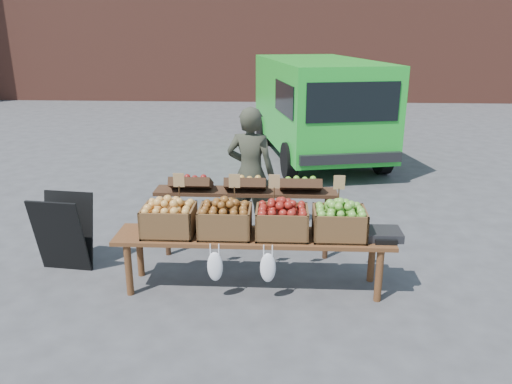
# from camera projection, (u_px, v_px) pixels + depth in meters

# --- Properties ---
(ground) EXTENTS (80.00, 80.00, 0.00)m
(ground) POSITION_uv_depth(u_px,v_px,m) (175.00, 265.00, 5.51)
(ground) COLOR #464649
(delivery_van) EXTENTS (2.83, 4.63, 1.93)m
(delivery_van) POSITION_uv_depth(u_px,v_px,m) (317.00, 110.00, 9.85)
(delivery_van) COLOR green
(delivery_van) RESTS_ON ground
(vendor) EXTENTS (0.66, 0.50, 1.63)m
(vendor) POSITION_uv_depth(u_px,v_px,m) (251.00, 173.00, 6.08)
(vendor) COLOR #343629
(vendor) RESTS_ON ground
(chalkboard_sign) EXTENTS (0.59, 0.37, 0.84)m
(chalkboard_sign) POSITION_uv_depth(u_px,v_px,m) (64.00, 233.00, 5.31)
(chalkboard_sign) COLOR black
(chalkboard_sign) RESTS_ON ground
(back_table) EXTENTS (2.10, 0.44, 1.04)m
(back_table) POSITION_uv_depth(u_px,v_px,m) (246.00, 214.00, 5.57)
(back_table) COLOR #3A2315
(back_table) RESTS_ON ground
(display_bench) EXTENTS (2.70, 0.56, 0.57)m
(display_bench) POSITION_uv_depth(u_px,v_px,m) (253.00, 262.00, 4.95)
(display_bench) COLOR #5A331A
(display_bench) RESTS_ON ground
(crate_golden_apples) EXTENTS (0.50, 0.40, 0.28)m
(crate_golden_apples) POSITION_uv_depth(u_px,v_px,m) (169.00, 220.00, 4.86)
(crate_golden_apples) COLOR #D8C24B
(crate_golden_apples) RESTS_ON display_bench
(crate_russet_pears) EXTENTS (0.50, 0.40, 0.28)m
(crate_russet_pears) POSITION_uv_depth(u_px,v_px,m) (225.00, 221.00, 4.83)
(crate_russet_pears) COLOR brown
(crate_russet_pears) RESTS_ON display_bench
(crate_red_apples) EXTENTS (0.50, 0.40, 0.28)m
(crate_red_apples) POSITION_uv_depth(u_px,v_px,m) (282.00, 222.00, 4.81)
(crate_red_apples) COLOR maroon
(crate_red_apples) RESTS_ON display_bench
(crate_green_apples) EXTENTS (0.50, 0.40, 0.28)m
(crate_green_apples) POSITION_uv_depth(u_px,v_px,m) (339.00, 223.00, 4.78)
(crate_green_apples) COLOR #4C812A
(crate_green_apples) RESTS_ON display_bench
(weighing_scale) EXTENTS (0.34, 0.30, 0.08)m
(weighing_scale) POSITION_uv_depth(u_px,v_px,m) (383.00, 234.00, 4.79)
(weighing_scale) COLOR black
(weighing_scale) RESTS_ON display_bench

